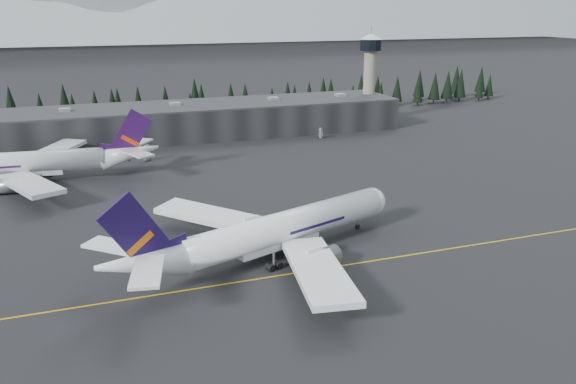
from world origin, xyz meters
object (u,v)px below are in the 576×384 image
object	(u,v)px
jet_main	(265,233)
jet_parked	(38,162)
terminal	(201,120)
gse_vehicle_a	(147,159)
control_tower	(370,69)
gse_vehicle_b	(321,137)

from	to	relation	value
jet_main	jet_parked	xyz separation A→B (m)	(-47.22, 73.30, 0.04)
terminal	gse_vehicle_a	world-z (taller)	terminal
gse_vehicle_a	control_tower	bearing A→B (deg)	-8.58
gse_vehicle_a	gse_vehicle_b	distance (m)	68.66
gse_vehicle_b	terminal	bearing A→B (deg)	-127.55
jet_parked	gse_vehicle_b	xyz separation A→B (m)	(99.89, 25.05, -5.04)
terminal	control_tower	distance (m)	76.98
control_tower	gse_vehicle_a	distance (m)	108.29
jet_parked	gse_vehicle_a	world-z (taller)	jet_parked
jet_main	gse_vehicle_b	xyz separation A→B (m)	(52.67, 98.35, -5.00)
gse_vehicle_b	gse_vehicle_a	bearing A→B (deg)	-91.75
control_tower	jet_main	size ratio (longest dim) A/B	0.56
jet_parked	gse_vehicle_a	bearing A→B (deg)	-152.81
jet_main	gse_vehicle_b	bearing A→B (deg)	42.79
jet_parked	gse_vehicle_b	world-z (taller)	jet_parked
jet_parked	gse_vehicle_b	size ratio (longest dim) A/B	16.46
jet_main	gse_vehicle_b	world-z (taller)	jet_main
terminal	jet_main	size ratio (longest dim) A/B	2.39
control_tower	jet_main	distance (m)	149.67
terminal	control_tower	world-z (taller)	control_tower
jet_main	terminal	bearing A→B (deg)	66.27
gse_vehicle_a	jet_main	bearing A→B (deg)	-108.45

